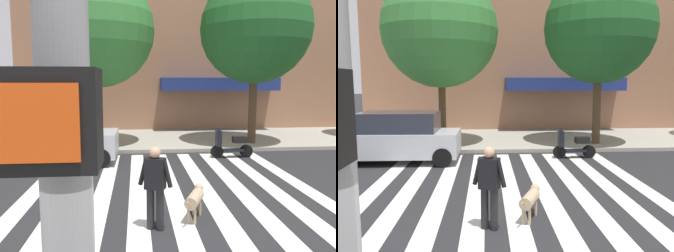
{
  "view_description": "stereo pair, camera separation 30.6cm",
  "coord_description": "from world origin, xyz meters",
  "views": [
    {
      "loc": [
        0.31,
        -1.58,
        2.85
      ],
      "look_at": [
        1.1,
        6.84,
        1.77
      ],
      "focal_mm": 36.59,
      "sensor_mm": 36.0,
      "label": 1
    },
    {
      "loc": [
        0.62,
        -1.6,
        2.85
      ],
      "look_at": [
        1.1,
        6.84,
        1.77
      ],
      "focal_mm": 36.59,
      "sensor_mm": 36.0,
      "label": 2
    }
  ],
  "objects": [
    {
      "name": "street_tree_middle",
      "position": [
        5.47,
        13.19,
        5.15
      ],
      "size": [
        4.76,
        4.76,
        7.39
      ],
      "color": "#4C3823",
      "rests_on": "sidewalk_far"
    },
    {
      "name": "ground_plane",
      "position": [
        0.0,
        6.0,
        0.0
      ],
      "size": [
        160.0,
        160.0,
        0.0
      ],
      "primitive_type": "plane",
      "color": "#232326"
    },
    {
      "name": "parked_scooter",
      "position": [
        3.92,
        10.93,
        0.48
      ],
      "size": [
        1.63,
        0.5,
        1.11
      ],
      "color": "black",
      "rests_on": "ground_plane"
    },
    {
      "name": "dog_on_leash",
      "position": [
        1.52,
        5.24,
        0.44
      ],
      "size": [
        0.55,
        1.07,
        0.65
      ],
      "color": "tan",
      "rests_on": "ground_plane"
    },
    {
      "name": "parked_car_behind_first",
      "position": [
        -2.63,
        10.7,
        0.89
      ],
      "size": [
        4.62,
        2.01,
        1.8
      ],
      "color": "#B0B4B9",
      "rests_on": "ground_plane"
    },
    {
      "name": "crosswalk_stripes",
      "position": [
        1.24,
        6.0,
        0.0
      ],
      "size": [
        7.65,
        11.41,
        0.01
      ],
      "color": "silver",
      "rests_on": "ground_plane"
    },
    {
      "name": "sidewalk_far",
      "position": [
        0.0,
        15.01,
        0.07
      ],
      "size": [
        80.0,
        6.0,
        0.15
      ],
      "primitive_type": "cube",
      "color": "#9F9B8C",
      "rests_on": "ground_plane"
    },
    {
      "name": "pedestrian_dog_walker",
      "position": [
        0.66,
        4.78,
        0.93
      ],
      "size": [
        0.68,
        0.37,
        1.64
      ],
      "color": "black",
      "rests_on": "ground_plane"
    },
    {
      "name": "street_tree_nearest",
      "position": [
        -1.31,
        13.44,
        5.05
      ],
      "size": [
        4.91,
        4.91,
        7.36
      ],
      "color": "#4C3823",
      "rests_on": "sidewalk_far"
    }
  ]
}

